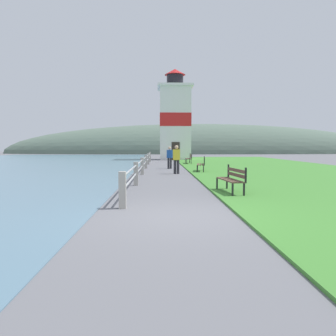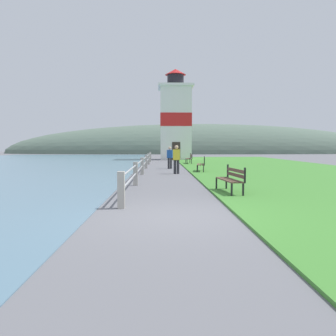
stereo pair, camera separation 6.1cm
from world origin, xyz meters
name	(u,v)px [view 2 (the right image)]	position (x,y,z in m)	size (l,w,h in m)	color
ground_plane	(174,216)	(0.00, 0.00, 0.00)	(160.00, 160.00, 0.00)	slate
grass_verge	(273,169)	(7.43, 14.89, 0.03)	(12.00, 44.66, 0.06)	#428433
seawall_railing	(144,162)	(-1.33, 13.15, 0.56)	(0.18, 24.49, 0.96)	#A8A399
park_bench_near	(231,178)	(2.07, 3.49, 0.54)	(0.66, 1.78, 0.94)	brown
park_bench_midway	(202,163)	(2.21, 12.40, 0.54)	(0.68, 1.69, 0.94)	brown
park_bench_far	(190,158)	(2.22, 21.01, 0.54)	(0.50, 1.75, 0.94)	brown
lighthouse	(175,119)	(1.42, 30.46, 4.61)	(3.96, 3.96, 10.32)	white
person_strolling	(176,158)	(0.60, 11.24, 0.89)	(0.41, 0.24, 1.63)	#28282D
person_by_railing	(170,157)	(0.34, 15.39, 0.83)	(0.41, 0.29, 1.53)	#28282D
distant_hillside	(201,153)	(8.00, 59.77, 0.00)	(80.00, 16.00, 12.00)	#566B5B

